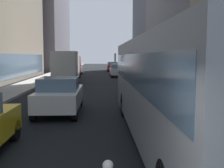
# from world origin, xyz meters

# --- Properties ---
(ground_plane) EXTENTS (120.00, 120.00, 0.00)m
(ground_plane) POSITION_xyz_m (0.00, 35.00, 0.00)
(ground_plane) COLOR black
(sidewalk_left) EXTENTS (2.40, 110.00, 0.15)m
(sidewalk_left) POSITION_xyz_m (-5.70, 35.00, 0.07)
(sidewalk_left) COLOR #ADA89E
(sidewalk_left) RESTS_ON ground
(sidewalk_right) EXTENTS (2.40, 110.00, 0.15)m
(sidewalk_right) POSITION_xyz_m (5.70, 35.00, 0.07)
(sidewalk_right) COLOR gray
(sidewalk_right) RESTS_ON ground
(building_left_far) EXTENTS (11.05, 22.46, 24.08)m
(building_left_far) POSITION_xyz_m (-11.90, 53.57, 12.03)
(building_left_far) COLOR slate
(building_left_far) RESTS_ON ground
(building_right_far) EXTENTS (8.79, 19.65, 18.66)m
(building_right_far) POSITION_xyz_m (11.90, 46.79, 9.32)
(building_right_far) COLOR #4C515B
(building_right_far) RESTS_ON ground
(transit_bus) EXTENTS (2.78, 11.53, 3.05)m
(transit_bus) POSITION_xyz_m (2.80, 6.27, 1.78)
(transit_bus) COLOR #999EA3
(transit_bus) RESTS_ON ground
(car_white_van) EXTENTS (1.81, 4.26, 1.62)m
(car_white_van) POSITION_xyz_m (-1.20, 10.65, 0.82)
(car_white_van) COLOR silver
(car_white_van) RESTS_ON ground
(car_silver_sedan) EXTENTS (1.72, 4.28, 1.62)m
(car_silver_sedan) POSITION_xyz_m (2.80, 32.74, 0.82)
(car_silver_sedan) COLOR #B7BABF
(car_silver_sedan) RESTS_ON ground
(car_grey_wagon) EXTENTS (1.77, 4.20, 1.62)m
(car_grey_wagon) POSITION_xyz_m (-2.80, 37.39, 0.82)
(car_grey_wagon) COLOR slate
(car_grey_wagon) RESTS_ON ground
(car_red_coupe) EXTENTS (1.77, 4.75, 1.62)m
(car_red_coupe) POSITION_xyz_m (2.80, 45.43, 0.82)
(car_red_coupe) COLOR red
(car_red_coupe) RESTS_ON ground
(box_truck) EXTENTS (2.30, 7.50, 3.05)m
(box_truck) POSITION_xyz_m (-2.80, 27.68, 1.67)
(box_truck) COLOR #A51919
(box_truck) RESTS_ON ground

